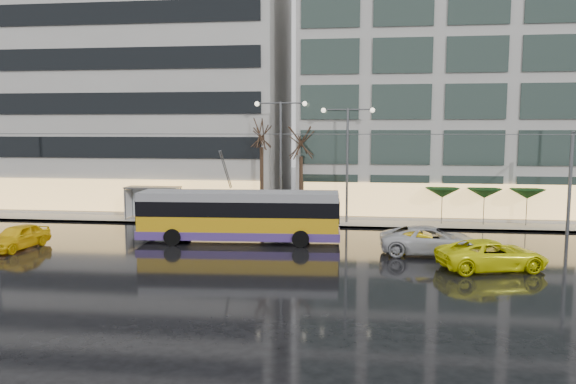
% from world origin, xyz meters
% --- Properties ---
extents(ground, '(140.00, 140.00, 0.00)m').
position_xyz_m(ground, '(0.00, 0.00, 0.00)').
color(ground, black).
rests_on(ground, ground).
extents(sidewalk, '(80.00, 10.00, 0.15)m').
position_xyz_m(sidewalk, '(2.00, 14.00, 0.07)').
color(sidewalk, gray).
rests_on(sidewalk, ground).
extents(kerb, '(80.00, 0.10, 0.15)m').
position_xyz_m(kerb, '(2.00, 9.05, 0.07)').
color(kerb, slate).
rests_on(kerb, ground).
extents(building_left, '(34.00, 14.00, 22.00)m').
position_xyz_m(building_left, '(-16.00, 19.00, 11.15)').
color(building_left, '#AAA8A2').
rests_on(building_left, sidewalk).
extents(building_right, '(32.00, 14.00, 25.00)m').
position_xyz_m(building_right, '(19.00, 19.00, 12.65)').
color(building_right, '#AAA8A2').
rests_on(building_right, sidewalk).
extents(trolleybus, '(12.72, 5.11, 5.84)m').
position_xyz_m(trolleybus, '(0.40, 3.19, 1.58)').
color(trolleybus, gold).
rests_on(trolleybus, ground).
extents(catenary, '(42.24, 5.12, 7.00)m').
position_xyz_m(catenary, '(1.00, 7.94, 4.25)').
color(catenary, '#595B60').
rests_on(catenary, ground).
extents(bus_shelter, '(4.20, 1.60, 2.51)m').
position_xyz_m(bus_shelter, '(-8.38, 10.69, 1.96)').
color(bus_shelter, '#595B60').
rests_on(bus_shelter, sidewalk).
extents(street_lamp_near, '(3.96, 0.36, 9.03)m').
position_xyz_m(street_lamp_near, '(2.00, 10.80, 5.99)').
color(street_lamp_near, '#595B60').
rests_on(street_lamp_near, sidewalk).
extents(street_lamp_far, '(3.96, 0.36, 8.53)m').
position_xyz_m(street_lamp_far, '(7.00, 10.80, 5.71)').
color(street_lamp_far, '#595B60').
rests_on(street_lamp_far, sidewalk).
extents(tree_a, '(3.20, 3.20, 8.40)m').
position_xyz_m(tree_a, '(0.50, 11.00, 7.09)').
color(tree_a, black).
rests_on(tree_a, sidewalk).
extents(tree_b, '(3.20, 3.20, 7.70)m').
position_xyz_m(tree_b, '(3.50, 11.20, 6.40)').
color(tree_b, black).
rests_on(tree_b, sidewalk).
extents(parasol_a, '(2.50, 2.50, 2.65)m').
position_xyz_m(parasol_a, '(14.00, 11.00, 2.45)').
color(parasol_a, '#595B60').
rests_on(parasol_a, sidewalk).
extents(parasol_b, '(2.50, 2.50, 2.65)m').
position_xyz_m(parasol_b, '(17.00, 11.00, 2.45)').
color(parasol_b, '#595B60').
rests_on(parasol_b, sidewalk).
extents(parasol_c, '(2.50, 2.50, 2.65)m').
position_xyz_m(parasol_c, '(20.00, 11.00, 2.45)').
color(parasol_c, '#595B60').
rests_on(parasol_c, sidewalk).
extents(taxi_a, '(2.30, 4.54, 1.48)m').
position_xyz_m(taxi_a, '(-12.32, -0.48, 0.74)').
color(taxi_a, yellow).
rests_on(taxi_a, ground).
extents(taxi_b, '(4.06, 1.65, 1.31)m').
position_xyz_m(taxi_b, '(11.52, 1.03, 0.66)').
color(taxi_b, yellow).
rests_on(taxi_b, ground).
extents(taxi_c, '(6.01, 3.86, 1.54)m').
position_xyz_m(taxi_c, '(14.67, -2.00, 0.77)').
color(taxi_c, '#F6F30C').
rests_on(taxi_c, ground).
extents(sedan_silver, '(5.83, 2.74, 1.61)m').
position_xyz_m(sedan_silver, '(12.01, 1.21, 0.81)').
color(sedan_silver, silver).
rests_on(sedan_silver, ground).
extents(pedestrian_a, '(1.12, 1.13, 2.19)m').
position_xyz_m(pedestrian_a, '(-7.79, 9.50, 1.59)').
color(pedestrian_a, black).
rests_on(pedestrian_a, sidewalk).
extents(pedestrian_b, '(1.11, 1.03, 1.83)m').
position_xyz_m(pedestrian_b, '(-6.86, 11.96, 1.07)').
color(pedestrian_b, black).
rests_on(pedestrian_b, sidewalk).
extents(pedestrian_c, '(1.13, 0.94, 2.11)m').
position_xyz_m(pedestrian_c, '(-9.08, 11.15, 1.26)').
color(pedestrian_c, black).
rests_on(pedestrian_c, sidewalk).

